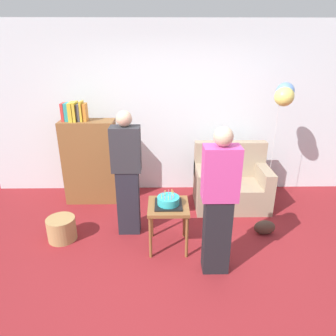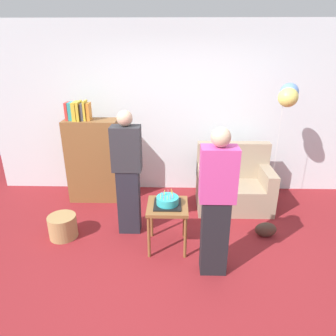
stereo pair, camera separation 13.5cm
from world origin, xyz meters
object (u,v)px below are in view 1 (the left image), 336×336
at_px(handbag, 265,227).
at_px(wicker_basket, 62,229).
at_px(birthday_cake, 168,201).
at_px(person_blowing_candles, 127,174).
at_px(side_table, 168,211).
at_px(couch, 231,184).
at_px(bookshelf, 90,160).
at_px(balloon_bunch, 285,94).
at_px(person_holding_cake, 219,203).

bearing_deg(handbag, wicker_basket, -178.51).
bearing_deg(birthday_cake, person_blowing_candles, 145.76).
bearing_deg(handbag, side_table, -169.29).
bearing_deg(couch, wicker_basket, -159.06).
distance_m(person_blowing_candles, handbag, 1.93).
distance_m(bookshelf, wicker_basket, 1.23).
bearing_deg(balloon_bunch, wicker_basket, -163.89).
xyz_separation_m(couch, side_table, (-0.98, -1.07, 0.15)).
distance_m(handbag, balloon_bunch, 1.82).
distance_m(birthday_cake, handbag, 1.40).
bearing_deg(couch, birthday_cake, -132.53).
xyz_separation_m(side_table, person_blowing_candles, (-0.51, 0.35, 0.34)).
height_order(couch, wicker_basket, couch).
bearing_deg(couch, person_holding_cake, -107.58).
relative_size(person_blowing_candles, balloon_bunch, 0.87).
relative_size(bookshelf, wicker_basket, 4.40).
bearing_deg(person_blowing_candles, birthday_cake, -50.63).
height_order(couch, side_table, couch).
relative_size(bookshelf, person_blowing_candles, 0.97).
xyz_separation_m(bookshelf, person_blowing_candles, (0.68, -0.92, 0.15)).
bearing_deg(balloon_bunch, side_table, -147.28).
height_order(side_table, person_blowing_candles, person_blowing_candles).
distance_m(couch, side_table, 1.46).
xyz_separation_m(birthday_cake, wicker_basket, (-1.36, 0.17, -0.48)).
distance_m(bookshelf, balloon_bunch, 2.99).
xyz_separation_m(bookshelf, handbag, (2.47, -1.02, -0.58)).
distance_m(side_table, handbag, 1.36).
xyz_separation_m(person_holding_cake, wicker_basket, (-1.87, 0.59, -0.68)).
bearing_deg(person_blowing_candles, side_table, -50.63).
height_order(side_table, balloon_bunch, balloon_bunch).
bearing_deg(side_table, balloon_bunch, 32.72).
height_order(couch, birthday_cake, couch).
relative_size(side_table, wicker_basket, 1.61).
height_order(birthday_cake, handbag, birthday_cake).
height_order(person_blowing_candles, wicker_basket, person_blowing_candles).
xyz_separation_m(couch, wicker_basket, (-2.34, -0.90, -0.19)).
xyz_separation_m(birthday_cake, person_blowing_candles, (-0.51, 0.35, 0.20)).
bearing_deg(person_blowing_candles, balloon_bunch, 1.46).
bearing_deg(wicker_basket, bookshelf, 81.13).
distance_m(couch, handbag, 0.91).
relative_size(couch, person_blowing_candles, 0.67).
bearing_deg(balloon_bunch, couch, 176.29).
distance_m(person_holding_cake, balloon_bunch, 2.02).
relative_size(bookshelf, balloon_bunch, 0.85).
relative_size(person_holding_cake, wicker_basket, 4.53).
bearing_deg(wicker_basket, person_blowing_candles, 11.65).
distance_m(person_blowing_candles, wicker_basket, 1.11).
height_order(person_holding_cake, wicker_basket, person_holding_cake).
bearing_deg(person_holding_cake, wicker_basket, -28.68).
bearing_deg(person_holding_cake, couch, -118.69).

